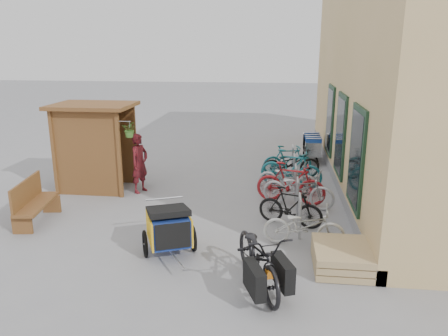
# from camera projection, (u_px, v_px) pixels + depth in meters

# --- Properties ---
(ground) EXTENTS (80.00, 80.00, 0.00)m
(ground) POSITION_uv_depth(u_px,v_px,m) (193.00, 229.00, 9.65)
(ground) COLOR gray
(building) EXTENTS (6.07, 13.00, 7.00)m
(building) POSITION_uv_depth(u_px,v_px,m) (448.00, 61.00, 12.26)
(building) COLOR tan
(building) RESTS_ON ground
(kiosk) EXTENTS (2.49, 1.65, 2.40)m
(kiosk) POSITION_uv_depth(u_px,v_px,m) (92.00, 135.00, 11.97)
(kiosk) COLOR brown
(kiosk) RESTS_ON ground
(bike_rack) EXTENTS (0.05, 5.35, 0.86)m
(bike_rack) POSITION_uv_depth(u_px,v_px,m) (295.00, 179.00, 11.54)
(bike_rack) COLOR #A5A8AD
(bike_rack) RESTS_ON ground
(pallet_stack) EXTENTS (1.00, 1.20, 0.40)m
(pallet_stack) POSITION_uv_depth(u_px,v_px,m) (341.00, 257.00, 7.91)
(pallet_stack) COLOR tan
(pallet_stack) RESTS_ON ground
(bench) EXTENTS (0.70, 1.64, 1.01)m
(bench) POSITION_uv_depth(u_px,v_px,m) (33.00, 201.00, 9.89)
(bench) COLOR brown
(bench) RESTS_ON ground
(shopping_carts) EXTENTS (0.55, 1.85, 0.98)m
(shopping_carts) POSITION_uv_depth(u_px,v_px,m) (311.00, 144.00, 15.31)
(shopping_carts) COLOR silver
(shopping_carts) RESTS_ON ground
(child_trailer) EXTENTS (1.13, 1.71, 1.00)m
(child_trailer) POSITION_uv_depth(u_px,v_px,m) (169.00, 226.00, 8.40)
(child_trailer) COLOR navy
(child_trailer) RESTS_ON ground
(cargo_bike) EXTENTS (1.39, 2.16, 1.07)m
(cargo_bike) POSITION_uv_depth(u_px,v_px,m) (259.00, 258.00, 7.21)
(cargo_bike) COLOR black
(cargo_bike) RESTS_ON ground
(person_kiosk) EXTENTS (0.59, 0.70, 1.64)m
(person_kiosk) POSITION_uv_depth(u_px,v_px,m) (140.00, 163.00, 11.90)
(person_kiosk) COLOR maroon
(person_kiosk) RESTS_ON ground
(bike_0) EXTENTS (1.67, 0.70, 0.85)m
(bike_0) POSITION_uv_depth(u_px,v_px,m) (304.00, 226.00, 8.75)
(bike_0) COLOR beige
(bike_0) RESTS_ON ground
(bike_1) EXTENTS (1.55, 0.90, 0.90)m
(bike_1) POSITION_uv_depth(u_px,v_px,m) (290.00, 207.00, 9.73)
(bike_1) COLOR black
(bike_1) RESTS_ON ground
(bike_2) EXTENTS (1.93, 1.15, 0.96)m
(bike_2) POSITION_uv_depth(u_px,v_px,m) (298.00, 189.00, 10.86)
(bike_2) COLOR #A3A3A7
(bike_2) RESTS_ON ground
(bike_3) EXTENTS (1.86, 0.94, 1.08)m
(bike_3) POSITION_uv_depth(u_px,v_px,m) (291.00, 183.00, 11.09)
(bike_3) COLOR maroon
(bike_3) RESTS_ON ground
(bike_4) EXTENTS (1.73, 0.91, 0.86)m
(bike_4) POSITION_uv_depth(u_px,v_px,m) (288.00, 178.00, 11.92)
(bike_4) COLOR #A3A3A7
(bike_4) RESTS_ON ground
(bike_5) EXTENTS (1.86, 0.96, 1.08)m
(bike_5) POSITION_uv_depth(u_px,v_px,m) (291.00, 168.00, 12.42)
(bike_5) COLOR #1C6873
(bike_5) RESTS_ON ground
(bike_6) EXTENTS (1.89, 1.01, 0.94)m
(bike_6) POSITION_uv_depth(u_px,v_px,m) (291.00, 163.00, 13.24)
(bike_6) COLOR black
(bike_6) RESTS_ON ground
(bike_7) EXTENTS (1.62, 0.80, 0.94)m
(bike_7) POSITION_uv_depth(u_px,v_px,m) (288.00, 160.00, 13.62)
(bike_7) COLOR #1C6873
(bike_7) RESTS_ON ground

